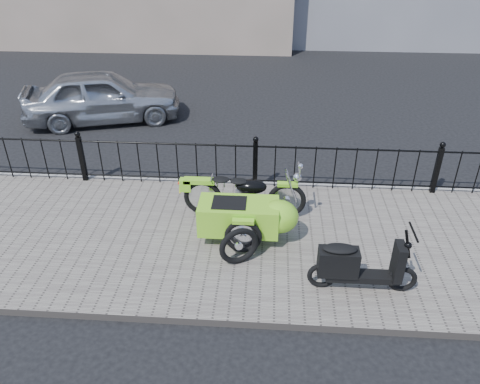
# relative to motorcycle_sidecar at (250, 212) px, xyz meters

# --- Properties ---
(ground) EXTENTS (120.00, 120.00, 0.00)m
(ground) POSITION_rel_motorcycle_sidecar_xyz_m (0.02, 0.41, -0.59)
(ground) COLOR black
(ground) RESTS_ON ground
(sidewalk) EXTENTS (30.00, 3.80, 0.12)m
(sidewalk) POSITION_rel_motorcycle_sidecar_xyz_m (0.02, -0.09, -0.53)
(sidewalk) COLOR #655D55
(sidewalk) RESTS_ON ground
(curb) EXTENTS (30.00, 0.10, 0.12)m
(curb) POSITION_rel_motorcycle_sidecar_xyz_m (0.02, 1.85, -0.53)
(curb) COLOR gray
(curb) RESTS_ON ground
(iron_fence) EXTENTS (14.11, 0.11, 1.08)m
(iron_fence) POSITION_rel_motorcycle_sidecar_xyz_m (0.02, 1.71, -0.01)
(iron_fence) COLOR black
(iron_fence) RESTS_ON sidewalk
(motorcycle_sidecar) EXTENTS (2.28, 1.48, 0.98)m
(motorcycle_sidecar) POSITION_rel_motorcycle_sidecar_xyz_m (0.00, 0.00, 0.00)
(motorcycle_sidecar) COLOR black
(motorcycle_sidecar) RESTS_ON sidewalk
(scooter) EXTENTS (1.57, 0.46, 1.06)m
(scooter) POSITION_rel_motorcycle_sidecar_xyz_m (1.57, -1.21, -0.06)
(scooter) COLOR black
(scooter) RESTS_ON sidewalk
(spare_tire) EXTENTS (0.62, 0.36, 0.64)m
(spare_tire) POSITION_rel_motorcycle_sidecar_xyz_m (-0.13, -0.75, -0.15)
(spare_tire) COLOR black
(spare_tire) RESTS_ON sidewalk
(sedan_car) EXTENTS (4.35, 2.72, 1.38)m
(sedan_car) POSITION_rel_motorcycle_sidecar_xyz_m (-4.22, 5.23, 0.10)
(sedan_car) COLOR #ADAFB4
(sedan_car) RESTS_ON ground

